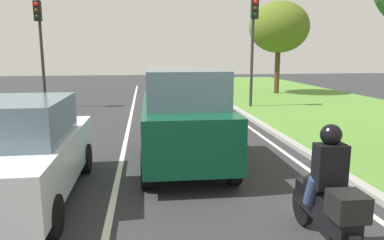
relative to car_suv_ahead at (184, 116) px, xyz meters
name	(u,v)px	position (x,y,z in m)	size (l,w,h in m)	color
ground_plane	(148,126)	(-0.81, 4.63, -1.17)	(60.00, 60.00, 0.00)	#2D2D30
lane_line_center	(129,126)	(-1.51, 4.63, -1.16)	(0.12, 32.00, 0.01)	silver
lane_line_right_edge	(244,123)	(2.79, 4.63, -1.16)	(0.12, 32.00, 0.01)	silver
grass_verge_right	(365,120)	(7.69, 4.63, -1.14)	(9.00, 48.00, 0.06)	#548433
curb_right	(257,122)	(3.29, 4.63, -1.11)	(0.24, 48.00, 0.12)	#9E9B93
car_suv_ahead	(184,116)	(0.00, 0.00, 0.00)	(2.02, 4.53, 2.28)	#0C472D
car_sedan_left_lane	(23,152)	(-3.07, -1.83, -0.25)	(1.85, 4.31, 1.86)	silver
motorcycle	(327,211)	(1.49, -4.10, -0.60)	(0.41, 1.90, 1.01)	black
rider_person	(329,165)	(1.49, -4.05, 0.02)	(0.51, 0.41, 1.16)	black
traffic_light_near_right	(253,32)	(4.20, 8.45, 2.43)	(0.32, 0.50, 5.39)	#2D2D2D
traffic_light_overhead_left	(40,34)	(-5.69, 9.61, 2.32)	(0.32, 0.50, 5.07)	#2D2D2D
tree_roadside_far	(279,27)	(7.46, 13.82, 3.00)	(3.70, 3.70, 5.75)	#4C331E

